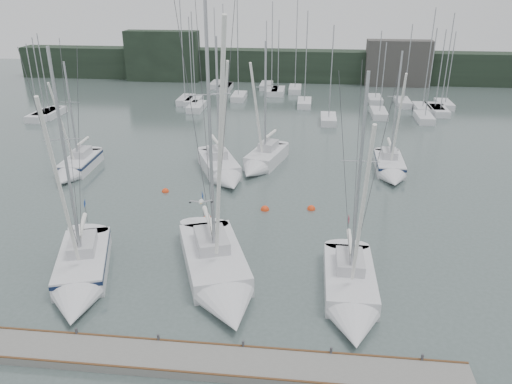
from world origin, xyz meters
TOP-DOWN VIEW (x-y plane):
  - ground at (0.00, 0.00)m, footprint 160.00×160.00m
  - dock at (0.00, -5.00)m, footprint 24.00×2.00m
  - far_treeline at (0.00, 62.00)m, footprint 90.00×4.00m
  - far_building_left at (-20.00, 60.00)m, footprint 12.00×3.00m
  - far_building_right at (18.00, 60.00)m, footprint 10.00×3.00m
  - mast_forest at (0.11, 45.19)m, footprint 52.23×25.79m
  - sailboat_near_left at (-7.81, 0.38)m, footprint 5.36×9.42m
  - sailboat_near_center at (0.03, 1.01)m, footprint 6.60×10.76m
  - sailboat_near_right at (7.17, 0.07)m, footprint 2.72×8.91m
  - sailboat_mid_a at (-15.77, 16.95)m, footprint 2.57×7.43m
  - sailboat_mid_b at (-2.68, 17.52)m, footprint 5.69×8.64m
  - sailboat_mid_c at (0.35, 20.22)m, footprint 4.37×7.93m
  - sailboat_mid_d at (11.82, 19.81)m, footprint 2.53×7.42m
  - buoy_a at (-2.45, 9.51)m, footprint 0.58×0.58m
  - buoy_b at (4.98, 11.93)m, footprint 0.62×0.62m
  - buoy_c at (-6.80, 13.95)m, footprint 0.58×0.58m
  - seagull at (-0.23, -1.60)m, footprint 1.02×0.47m
  - buoy_d at (1.54, 11.45)m, footprint 0.64×0.64m

SIDE VIEW (x-z plane):
  - ground at x=0.00m, z-range 0.00..0.00m
  - buoy_a at x=-2.45m, z-range -0.29..0.29m
  - buoy_b at x=4.98m, z-range -0.31..0.31m
  - buoy_c at x=-6.80m, z-range -0.29..0.29m
  - buoy_d at x=1.54m, z-range -0.32..0.32m
  - dock at x=0.00m, z-range 0.00..0.40m
  - mast_forest at x=0.11m, z-range -6.58..7.51m
  - sailboat_near_right at x=7.17m, z-range -5.99..7.01m
  - sailboat_mid_d at x=11.82m, z-range -5.08..6.16m
  - sailboat_mid_a at x=-15.77m, z-range -4.62..5.72m
  - sailboat_near_left at x=-7.81m, z-range -6.37..7.49m
  - sailboat_near_center at x=0.03m, z-range -8.36..9.52m
  - sailboat_mid_c at x=0.35m, z-range -5.32..6.50m
  - sailboat_mid_b at x=-2.68m, z-range -5.65..6.85m
  - far_treeline at x=0.00m, z-range 0.00..5.00m
  - far_building_right at x=18.00m, z-range 0.00..7.00m
  - far_building_left at x=-20.00m, z-range 0.00..8.00m
  - seagull at x=-0.23m, z-range 6.39..6.59m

